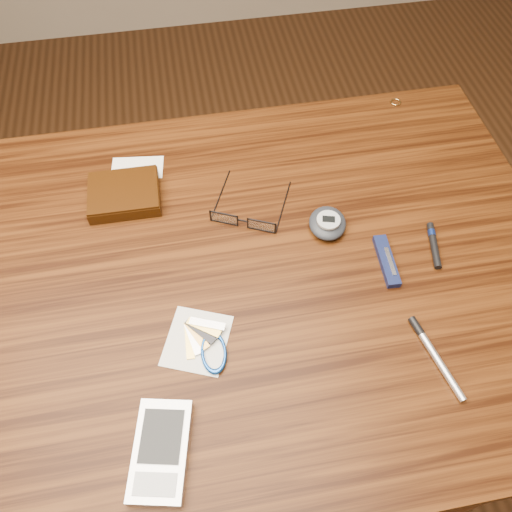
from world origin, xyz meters
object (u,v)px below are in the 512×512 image
object	(u,v)px
desk	(234,306)
wallet_and_card	(124,194)
pocket_knife	(387,261)
silver_pen	(432,351)
pedometer	(328,223)
eyeglasses	(244,219)
notepad_keys	(205,345)
pda_phone	(161,451)

from	to	relation	value
desk	wallet_and_card	distance (m)	0.25
pocket_knife	silver_pen	bearing A→B (deg)	-84.67
wallet_and_card	pedometer	distance (m)	0.33
eyeglasses	notepad_keys	size ratio (longest dim) A/B	1.27
pda_phone	pedometer	distance (m)	0.40
pda_phone	silver_pen	distance (m)	0.37
pedometer	silver_pen	size ratio (longest dim) A/B	0.64
desk	pedometer	xyz separation A→B (m)	(0.16, 0.06, 0.11)
eyeglasses	pda_phone	world-z (taller)	eyeglasses
pda_phone	pedometer	bearing A→B (deg)	46.21
eyeglasses	notepad_keys	world-z (taller)	eyeglasses
wallet_and_card	notepad_keys	distance (m)	0.29
desk	pedometer	distance (m)	0.20
eyeglasses	silver_pen	bearing A→B (deg)	-50.87
eyeglasses	pedometer	world-z (taller)	pedometer
pda_phone	silver_pen	xyz separation A→B (m)	(0.36, 0.06, -0.00)
wallet_and_card	silver_pen	world-z (taller)	wallet_and_card
desk	pedometer	bearing A→B (deg)	19.66
wallet_and_card	notepad_keys	bearing A→B (deg)	-71.02
pedometer	pocket_knife	world-z (taller)	pedometer
desk	pocket_knife	distance (m)	0.25
eyeglasses	pda_phone	size ratio (longest dim) A/B	1.13
eyeglasses	notepad_keys	xyz separation A→B (m)	(-0.08, -0.19, -0.01)
notepad_keys	silver_pen	distance (m)	0.30
eyeglasses	silver_pen	xyz separation A→B (m)	(0.21, -0.26, -0.01)
pda_phone	silver_pen	bearing A→B (deg)	9.96
eyeglasses	pda_phone	distance (m)	0.35
pocket_knife	notepad_keys	bearing A→B (deg)	-163.21
desk	pda_phone	xyz separation A→B (m)	(-0.12, -0.23, 0.11)
notepad_keys	pda_phone	bearing A→B (deg)	-118.23
wallet_and_card	pda_phone	xyz separation A→B (m)	(0.03, -0.40, -0.00)
desk	silver_pen	size ratio (longest dim) A/B	8.17
desk	pda_phone	size ratio (longest dim) A/B	7.85
wallet_and_card	pedometer	bearing A→B (deg)	-20.69
desk	pedometer	size ratio (longest dim) A/B	12.78
pedometer	silver_pen	xyz separation A→B (m)	(0.08, -0.23, -0.01)
silver_pen	pedometer	bearing A→B (deg)	110.26
notepad_keys	silver_pen	bearing A→B (deg)	-11.99
wallet_and_card	pda_phone	bearing A→B (deg)	-85.97
pedometer	notepad_keys	size ratio (longest dim) A/B	0.69
desk	notepad_keys	xyz separation A→B (m)	(-0.05, -0.11, 0.11)
eyeglasses	pedometer	bearing A→B (deg)	-13.82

